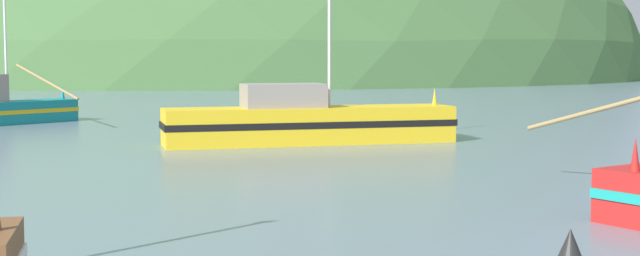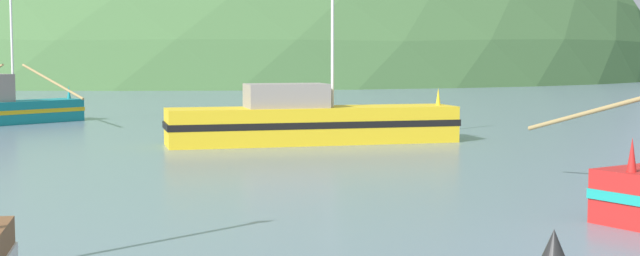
# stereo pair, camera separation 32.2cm
# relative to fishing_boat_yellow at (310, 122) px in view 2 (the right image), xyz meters

# --- Properties ---
(hill_far_left) EXTENTS (153.45, 122.76, 75.00)m
(hill_far_left) POSITION_rel_fishing_boat_yellow_xyz_m (-36.99, 108.53, -0.86)
(hill_far_left) COLOR #47703D
(hill_far_left) RESTS_ON ground
(fishing_boat_yellow) EXTENTS (11.61, 6.30, 8.09)m
(fishing_boat_yellow) POSITION_rel_fishing_boat_yellow_xyz_m (0.00, 0.00, 0.00)
(fishing_boat_yellow) COLOR gold
(fishing_boat_yellow) RESTS_ON ground
(fishing_boat_teal) EXTENTS (10.02, 6.97, 6.67)m
(fishing_boat_teal) POSITION_rel_fishing_boat_yellow_xyz_m (-16.25, 8.05, -0.06)
(fishing_boat_teal) COLOR #147F84
(fishing_boat_teal) RESTS_ON ground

